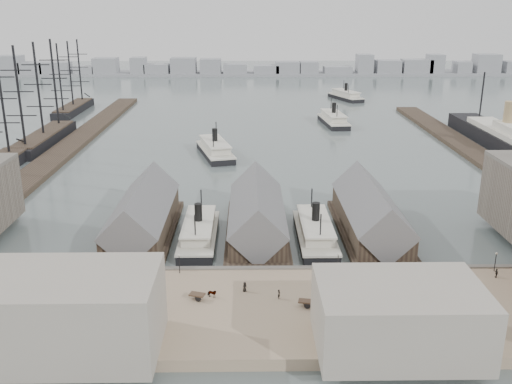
{
  "coord_description": "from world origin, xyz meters",
  "views": [
    {
      "loc": [
        -1.93,
        -105.02,
        50.29
      ],
      "look_at": [
        0.0,
        30.0,
        6.0
      ],
      "focal_mm": 40.0,
      "sensor_mm": 36.0,
      "label": 1
    }
  ],
  "objects_px": {
    "ferry_docked_west": "(199,232)",
    "horse_cart_right": "(317,301)",
    "ocean_steamer": "(506,140)",
    "horse_cart_center": "(207,294)",
    "horse_cart_left": "(84,297)"
  },
  "relations": [
    {
      "from": "horse_cart_center",
      "to": "horse_cart_right",
      "type": "distance_m",
      "value": 18.94
    },
    {
      "from": "ferry_docked_west",
      "to": "horse_cart_center",
      "type": "relative_size",
      "value": 5.32
    },
    {
      "from": "horse_cart_left",
      "to": "horse_cart_right",
      "type": "xyz_separation_m",
      "value": [
        39.66,
        -2.03,
        0.02
      ]
    },
    {
      "from": "ferry_docked_west",
      "to": "ocean_steamer",
      "type": "bearing_deg",
      "value": 38.29
    },
    {
      "from": "ferry_docked_west",
      "to": "horse_cart_center",
      "type": "distance_m",
      "value": 30.46
    },
    {
      "from": "ferry_docked_west",
      "to": "horse_cart_left",
      "type": "xyz_separation_m",
      "value": [
        -17.14,
        -30.96,
        0.57
      ]
    },
    {
      "from": "ocean_steamer",
      "to": "horse_cart_center",
      "type": "xyz_separation_m",
      "value": [
        -101.21,
        -113.1,
        -1.04
      ]
    },
    {
      "from": "ferry_docked_west",
      "to": "horse_cart_right",
      "type": "distance_m",
      "value": 39.95
    },
    {
      "from": "horse_cart_left",
      "to": "horse_cart_center",
      "type": "distance_m",
      "value": 20.94
    },
    {
      "from": "ferry_docked_west",
      "to": "horse_cart_center",
      "type": "xyz_separation_m",
      "value": [
        3.79,
        -30.22,
        0.59
      ]
    },
    {
      "from": "ocean_steamer",
      "to": "horse_cart_right",
      "type": "distance_m",
      "value": 142.24
    },
    {
      "from": "ferry_docked_west",
      "to": "horse_cart_right",
      "type": "bearing_deg",
      "value": -55.68
    },
    {
      "from": "ocean_steamer",
      "to": "horse_cart_center",
      "type": "height_order",
      "value": "ocean_steamer"
    },
    {
      "from": "horse_cart_left",
      "to": "horse_cart_right",
      "type": "bearing_deg",
      "value": -65.82
    },
    {
      "from": "ocean_steamer",
      "to": "horse_cart_center",
      "type": "bearing_deg",
      "value": -131.82
    }
  ]
}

